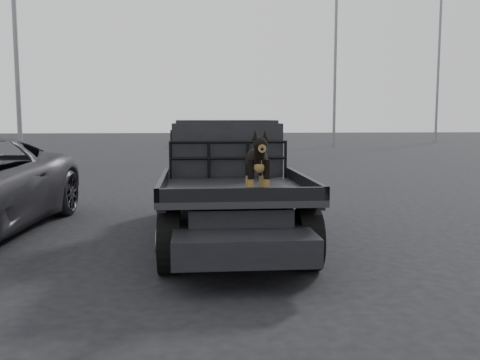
{
  "coord_description": "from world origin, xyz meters",
  "views": [
    {
      "loc": [
        0.0,
        -6.59,
        1.84
      ],
      "look_at": [
        0.53,
        -0.69,
        1.15
      ],
      "focal_mm": 40.0,
      "sensor_mm": 36.0,
      "label": 1
    }
  ],
  "objects_px": {
    "flatbed_ute": "(230,210)",
    "floodlight_far": "(440,22)",
    "distant_car_b": "(201,135)",
    "floodlight_mid": "(336,38)",
    "dog": "(257,165)"
  },
  "relations": [
    {
      "from": "flatbed_ute",
      "to": "floodlight_far",
      "type": "xyz_separation_m",
      "value": [
        17.61,
        30.71,
        8.34
      ]
    },
    {
      "from": "distant_car_b",
      "to": "floodlight_mid",
      "type": "bearing_deg",
      "value": 13.03
    },
    {
      "from": "distant_car_b",
      "to": "floodlight_mid",
      "type": "height_order",
      "value": "floodlight_mid"
    },
    {
      "from": "distant_car_b",
      "to": "floodlight_mid",
      "type": "relative_size",
      "value": 0.38
    },
    {
      "from": "dog",
      "to": "distant_car_b",
      "type": "distance_m",
      "value": 29.54
    },
    {
      "from": "floodlight_mid",
      "to": "distant_car_b",
      "type": "bearing_deg",
      "value": 168.61
    },
    {
      "from": "flatbed_ute",
      "to": "dog",
      "type": "xyz_separation_m",
      "value": [
        0.2,
        -1.79,
        0.83
      ]
    },
    {
      "from": "dog",
      "to": "floodlight_far",
      "type": "xyz_separation_m",
      "value": [
        17.41,
        32.5,
        7.51
      ]
    },
    {
      "from": "flatbed_ute",
      "to": "floodlight_far",
      "type": "relative_size",
      "value": 0.33
    },
    {
      "from": "dog",
      "to": "floodlight_far",
      "type": "relative_size",
      "value": 0.05
    },
    {
      "from": "floodlight_far",
      "to": "distant_car_b",
      "type": "bearing_deg",
      "value": -170.43
    },
    {
      "from": "distant_car_b",
      "to": "floodlight_far",
      "type": "bearing_deg",
      "value": 33.98
    },
    {
      "from": "dog",
      "to": "distant_car_b",
      "type": "height_order",
      "value": "dog"
    },
    {
      "from": "distant_car_b",
      "to": "floodlight_far",
      "type": "distance_m",
      "value": 19.6
    },
    {
      "from": "distant_car_b",
      "to": "floodlight_far",
      "type": "xyz_separation_m",
      "value": [
        17.6,
        2.97,
        8.11
      ]
    }
  ]
}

